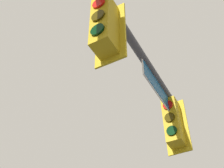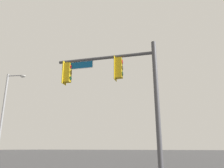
# 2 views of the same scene
# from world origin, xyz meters

# --- Properties ---
(signal_pole_near) EXTENTS (5.32, 1.52, 6.57)m
(signal_pole_near) POSITION_xyz_m (-6.36, -5.12, 4.57)
(signal_pole_near) COLOR #47474C
(signal_pole_near) RESTS_ON ground_plane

